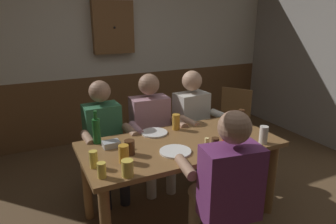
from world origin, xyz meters
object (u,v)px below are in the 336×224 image
at_px(person_1, 152,126).
at_px(wall_dart_cabinet, 113,27).
at_px(pint_glass_4, 128,168).
at_px(pint_glass_1, 176,122).
at_px(pint_glass_3, 215,147).
at_px(condiment_caddy, 111,144).
at_px(plate_0, 175,151).
at_px(dining_table, 181,154).
at_px(pint_glass_8, 102,170).
at_px(pint_glass_7, 130,147).
at_px(bottle_1, 96,130).
at_px(pint_glass_2, 264,135).
at_px(pint_glass_6, 241,117).
at_px(table_candle, 207,142).
at_px(person_3, 226,183).
at_px(person_0, 105,135).
at_px(pint_glass_0, 124,154).
at_px(pint_glass_5, 94,159).
at_px(bottle_0, 226,132).
at_px(chair_empty_near_left, 232,121).
at_px(plate_1, 154,133).
at_px(person_2, 195,119).

bearing_deg(person_1, wall_dart_cabinet, -88.12).
bearing_deg(pint_glass_4, pint_glass_1, 42.13).
relative_size(pint_glass_3, pint_glass_4, 1.23).
distance_m(condiment_caddy, plate_0, 0.55).
relative_size(dining_table, pint_glass_8, 15.48).
relative_size(condiment_caddy, pint_glass_7, 1.18).
height_order(person_1, bottle_1, person_1).
height_order(pint_glass_2, pint_glass_6, pint_glass_2).
bearing_deg(table_candle, pint_glass_1, 95.74).
bearing_deg(pint_glass_2, person_3, -152.98).
height_order(person_0, pint_glass_6, person_0).
distance_m(person_1, plate_0, 0.81).
distance_m(pint_glass_0, pint_glass_5, 0.22).
height_order(bottle_0, pint_glass_4, bottle_0).
relative_size(pint_glass_6, pint_glass_7, 1.26).
height_order(person_0, condiment_caddy, person_0).
bearing_deg(dining_table, plate_0, -130.55).
xyz_separation_m(person_3, pint_glass_0, (-0.57, 0.51, 0.13)).
bearing_deg(dining_table, condiment_caddy, 163.27).
distance_m(chair_empty_near_left, pint_glass_3, 1.65).
height_order(condiment_caddy, pint_glass_6, pint_glass_6).
relative_size(table_candle, pint_glass_0, 0.59).
xyz_separation_m(chair_empty_near_left, bottle_0, (-0.84, -0.98, 0.35)).
distance_m(plate_0, plate_1, 0.44).
bearing_deg(bottle_0, person_2, 79.17).
xyz_separation_m(dining_table, plate_0, (-0.14, -0.16, 0.12)).
distance_m(pint_glass_1, pint_glass_4, 0.95).
bearing_deg(pint_glass_3, pint_glass_8, 176.74).
relative_size(condiment_caddy, plate_0, 0.54).
relative_size(person_2, pint_glass_7, 10.20).
relative_size(plate_1, bottle_1, 0.84).
distance_m(dining_table, pint_glass_7, 0.51).
bearing_deg(plate_0, bottle_0, 2.64).
height_order(plate_0, bottle_1, bottle_1).
distance_m(plate_0, pint_glass_3, 0.32).
relative_size(bottle_0, pint_glass_1, 1.37).
bearing_deg(chair_empty_near_left, person_1, 64.63).
bearing_deg(condiment_caddy, person_2, 22.92).
bearing_deg(pint_glass_4, person_0, 84.76).
bearing_deg(pint_glass_3, person_0, 122.91).
relative_size(table_candle, condiment_caddy, 0.57).
bearing_deg(pint_glass_4, pint_glass_0, 78.72).
bearing_deg(wall_dart_cabinet, pint_glass_8, -109.00).
xyz_separation_m(bottle_1, pint_glass_4, (0.06, -0.65, -0.06)).
height_order(person_2, bottle_1, person_2).
xyz_separation_m(bottle_0, pint_glass_3, (-0.25, -0.20, -0.01)).
bearing_deg(person_3, chair_empty_near_left, 59.88).
relative_size(pint_glass_3, pint_glass_5, 1.14).
bearing_deg(pint_glass_0, pint_glass_1, 32.75).
bearing_deg(pint_glass_1, pint_glass_0, -147.25).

